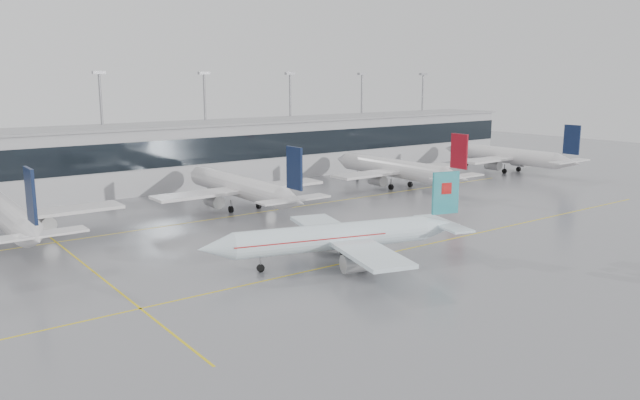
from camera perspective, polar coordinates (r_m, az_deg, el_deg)
ground at (r=76.75m, az=5.38°, el=-5.05°), size 320.00×320.00×0.00m
taxi_line_main at (r=76.75m, az=5.38°, el=-5.05°), size 120.00×0.25×0.01m
taxi_line_north at (r=100.33m, az=-6.15°, el=-1.21°), size 120.00×0.25×0.01m
taxi_line_cross at (r=75.35m, az=-20.18°, el=-6.01°), size 0.25×60.00×0.01m
terminal at (r=127.61m, az=-13.57°, el=3.91°), size 180.00×15.00×12.00m
terminal_glass at (r=120.57m, az=-12.17°, el=4.29°), size 180.00×0.20×5.00m
terminal_roof at (r=127.01m, az=-13.69°, el=6.69°), size 182.00×16.00×0.40m
light_masts at (r=132.47m, az=-14.75°, el=7.30°), size 156.40×1.00×22.60m
air_canada_jet at (r=72.69m, az=2.17°, el=-3.37°), size 32.68×25.83×10.05m
parked_jet_b at (r=91.18m, az=-26.75°, el=-1.22°), size 29.64×36.96×11.72m
parked_jet_c at (r=102.76m, az=-7.24°, el=1.16°), size 29.64×36.96×11.72m
parked_jet_d at (r=123.51m, az=7.04°, el=2.84°), size 29.64×36.96×11.72m
parked_jet_e at (r=149.67m, az=16.81°, el=3.88°), size 29.64×36.96×11.72m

